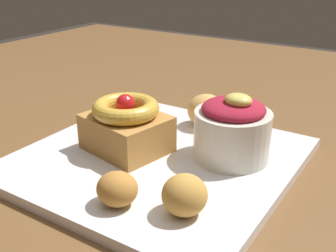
% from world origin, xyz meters
% --- Properties ---
extents(dining_table, '(1.50, 1.00, 0.73)m').
position_xyz_m(dining_table, '(0.00, 0.00, 0.65)').
color(dining_table, brown).
rests_on(dining_table, ground_plane).
extents(front_plate, '(0.29, 0.29, 0.01)m').
position_xyz_m(front_plate, '(-0.03, -0.20, 0.74)').
color(front_plate, white).
rests_on(front_plate, dining_table).
extents(cake_slice, '(0.10, 0.09, 0.07)m').
position_xyz_m(cake_slice, '(-0.07, -0.20, 0.77)').
color(cake_slice, '#B77F3D').
rests_on(cake_slice, front_plate).
extents(berry_ramekin, '(0.08, 0.08, 0.08)m').
position_xyz_m(berry_ramekin, '(0.04, -0.16, 0.78)').
color(berry_ramekin, silver).
rests_on(berry_ramekin, front_plate).
extents(fritter_front, '(0.04, 0.04, 0.04)m').
position_xyz_m(fritter_front, '(0.05, -0.28, 0.76)').
color(fritter_front, gold).
rests_on(fritter_front, front_plate).
extents(fritter_middle, '(0.04, 0.04, 0.03)m').
position_xyz_m(fritter_middle, '(-0.01, -0.30, 0.76)').
color(fritter_middle, '#BC7F38').
rests_on(fritter_middle, front_plate).
extents(fritter_back, '(0.05, 0.05, 0.04)m').
position_xyz_m(fritter_back, '(-0.03, -0.09, 0.76)').
color(fritter_back, tan).
rests_on(fritter_back, front_plate).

